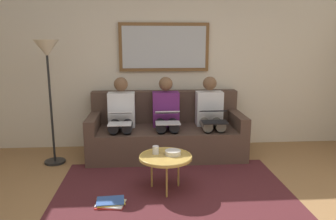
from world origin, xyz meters
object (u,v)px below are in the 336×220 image
object	(u,v)px
magazine_stack	(110,202)
framed_mirror	(164,47)
couch	(166,133)
person_middle	(166,115)
cup	(156,150)
coffee_table	(166,157)
laptop_silver	(167,117)
bowl	(173,153)
person_right	(121,115)
person_left	(210,114)
laptop_white	(120,118)
laptop_black	(214,116)
standing_lamp	(48,62)

from	to	relation	value
magazine_stack	framed_mirror	bearing A→B (deg)	-109.39
couch	person_middle	bearing A→B (deg)	90.00
couch	cup	size ratio (longest dim) A/B	24.44
couch	coffee_table	xyz separation A→B (m)	(0.09, 1.22, 0.08)
coffee_table	laptop_silver	size ratio (longest dim) A/B	1.60
cup	bowl	xyz separation A→B (m)	(-0.19, 0.05, -0.02)
magazine_stack	person_right	bearing A→B (deg)	-91.18
framed_mirror	person_left	world-z (taller)	framed_mirror
bowl	laptop_silver	xyz separation A→B (m)	(0.00, -0.87, 0.20)
laptop_white	couch	bearing A→B (deg)	-154.53
bowl	laptop_black	xyz separation A→B (m)	(-0.64, -0.87, 0.21)
laptop_white	standing_lamp	size ratio (longest dim) A/B	0.23
framed_mirror	magazine_stack	bearing A→B (deg)	70.61
laptop_silver	bowl	bearing A→B (deg)	90.02
coffee_table	laptop_white	bearing A→B (deg)	-58.70
laptop_black	laptop_silver	xyz separation A→B (m)	(0.64, -0.00, -0.00)
bowl	standing_lamp	distance (m)	2.03
cup	person_right	bearing A→B (deg)	-67.04
cup	couch	bearing A→B (deg)	-99.59
laptop_silver	magazine_stack	xyz separation A→B (m)	(0.67, 1.21, -0.60)
cup	person_left	distance (m)	1.36
laptop_black	person_right	world-z (taller)	person_right
standing_lamp	person_left	bearing A→B (deg)	-174.81
couch	bowl	distance (m)	1.18
bowl	person_left	xyz separation A→B (m)	(-0.64, -1.11, 0.18)
bowl	magazine_stack	distance (m)	0.85
laptop_white	person_left	bearing A→B (deg)	-169.55
couch	coffee_table	bearing A→B (deg)	86.00
bowl	couch	bearing A→B (deg)	-89.98
laptop_silver	person_right	distance (m)	0.68
person_left	laptop_white	distance (m)	1.30
person_middle	magazine_stack	xyz separation A→B (m)	(0.67, 1.45, -0.58)
coffee_table	laptop_black	distance (m)	1.19
magazine_stack	standing_lamp	xyz separation A→B (m)	(0.88, -1.25, 1.35)
couch	standing_lamp	size ratio (longest dim) A/B	1.33
standing_lamp	laptop_black	bearing A→B (deg)	178.99
couch	standing_lamp	xyz separation A→B (m)	(1.55, 0.27, 1.06)
person_middle	standing_lamp	distance (m)	1.74
bowl	standing_lamp	xyz separation A→B (m)	(1.55, -0.91, 0.95)
person_right	laptop_silver	bearing A→B (deg)	159.70
bowl	laptop_black	distance (m)	1.10
cup	magazine_stack	size ratio (longest dim) A/B	0.28
person_right	laptop_white	world-z (taller)	person_right
couch	person_middle	size ratio (longest dim) A/B	1.93
couch	laptop_silver	xyz separation A→B (m)	(0.00, 0.31, 0.32)
laptop_black	standing_lamp	bearing A→B (deg)	-1.01
couch	laptop_silver	distance (m)	0.44
couch	laptop_silver	bearing A→B (deg)	90.00
laptop_black	standing_lamp	xyz separation A→B (m)	(2.19, -0.04, 0.74)
laptop_black	cup	bearing A→B (deg)	44.71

